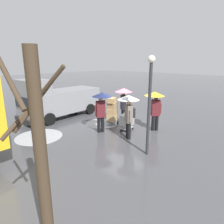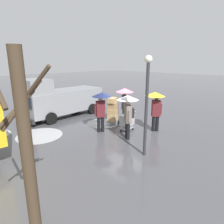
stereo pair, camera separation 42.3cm
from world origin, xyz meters
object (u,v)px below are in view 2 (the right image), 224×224
hand_dolly_boxes (113,110)px  pedestrian_pink_side (125,97)px  pedestrian_far_side (128,107)px  street_lamp (147,97)px  shopping_cart_vendor (127,120)px  cargo_van_parked_right (61,99)px  pedestrian_white_side (101,102)px  pedestrian_black_side (155,102)px  bare_tree_near (26,148)px

hand_dolly_boxes → pedestrian_pink_side: bearing=-108.5°
pedestrian_far_side → street_lamp: size_ratio=0.56×
shopping_cart_vendor → hand_dolly_boxes: size_ratio=0.65×
hand_dolly_boxes → pedestrian_far_side: 2.29m
cargo_van_parked_right → hand_dolly_boxes: bearing=-162.2°
shopping_cart_vendor → pedestrian_far_side: size_ratio=0.49×
pedestrian_white_side → street_lamp: size_ratio=0.56×
shopping_cart_vendor → hand_dolly_boxes: 1.29m
cargo_van_parked_right → hand_dolly_boxes: size_ratio=3.35×
pedestrian_pink_side → cargo_van_parked_right: bearing=26.0°
shopping_cart_vendor → pedestrian_black_side: bearing=-137.0°
cargo_van_parked_right → shopping_cart_vendor: bearing=-168.3°
pedestrian_far_side → shopping_cart_vendor: bearing=-48.6°
shopping_cart_vendor → pedestrian_white_side: size_ratio=0.49×
hand_dolly_boxes → pedestrian_white_side: pedestrian_white_side is taller
pedestrian_pink_side → bare_tree_near: bearing=118.3°
shopping_cart_vendor → pedestrian_black_side: (-1.06, -0.99, 1.00)m
shopping_cart_vendor → pedestrian_black_side: size_ratio=0.49×
pedestrian_pink_side → bare_tree_near: size_ratio=0.54×
pedestrian_white_side → shopping_cart_vendor: bearing=-127.6°
pedestrian_black_side → pedestrian_white_side: bearing=47.6°
pedestrian_black_side → pedestrian_far_side: same height
hand_dolly_boxes → pedestrian_black_side: size_ratio=0.75×
cargo_van_parked_right → street_lamp: street_lamp is taller
pedestrian_black_side → hand_dolly_boxes: bearing=19.7°
shopping_cart_vendor → street_lamp: bearing=144.6°
cargo_van_parked_right → pedestrian_white_side: cargo_van_parked_right is taller
cargo_van_parked_right → bare_tree_near: bare_tree_near is taller
pedestrian_pink_side → pedestrian_far_side: size_ratio=1.00×
hand_dolly_boxes → bare_tree_near: bare_tree_near is taller
pedestrian_pink_side → bare_tree_near: bare_tree_near is taller
bare_tree_near → cargo_van_parked_right: bearing=-34.5°
pedestrian_far_side → bare_tree_near: size_ratio=0.54×
shopping_cart_vendor → pedestrian_pink_side: pedestrian_pink_side is taller
pedestrian_pink_side → shopping_cart_vendor: bearing=137.9°
hand_dolly_boxes → pedestrian_pink_side: pedestrian_pink_side is taller
shopping_cart_vendor → hand_dolly_boxes: (1.24, -0.16, 0.30)m
pedestrian_far_side → bare_tree_near: (-2.23, 5.61, 0.53)m
cargo_van_parked_right → pedestrian_far_side: bearing=-177.9°
pedestrian_black_side → street_lamp: (-1.28, 2.65, 0.80)m
cargo_van_parked_right → pedestrian_pink_side: cargo_van_parked_right is taller
cargo_van_parked_right → pedestrian_pink_side: (-3.92, -1.91, 0.41)m
pedestrian_white_side → street_lamp: bearing=169.6°
pedestrian_pink_side → pedestrian_far_side: same height
shopping_cart_vendor → pedestrian_white_side: pedestrian_white_side is taller
hand_dolly_boxes → street_lamp: (-3.57, 1.82, 1.50)m
pedestrian_pink_side → pedestrian_far_side: bearing=135.0°
pedestrian_black_side → bare_tree_near: bearing=104.3°
cargo_van_parked_right → street_lamp: 7.37m
hand_dolly_boxes → pedestrian_white_side: size_ratio=0.75×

